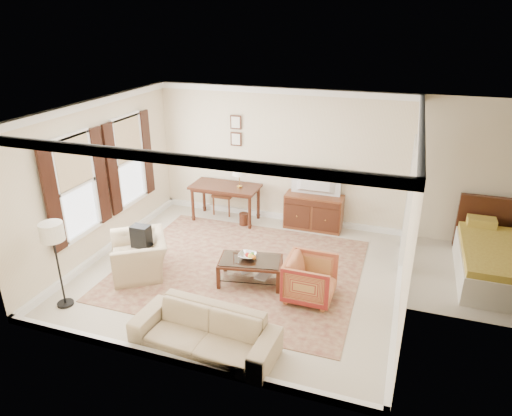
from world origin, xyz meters
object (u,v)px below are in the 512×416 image
Objects in this scene: club_armchair at (139,250)px; sofa at (204,326)px; tv at (316,173)px; sideboard at (314,212)px; coffee_table at (250,265)px; writing_desk at (225,190)px; striped_armchair at (310,277)px.

club_armchair is 0.53× the size of sofa.
tv is at bearing 86.48° from sofa.
sideboard reaches higher than coffee_table.
tv is 2.69m from coffee_table.
tv is at bearing -90.00° from sideboard.
sofa is at bearing -97.49° from sideboard.
sofa is (-0.02, -1.82, 0.05)m from coffee_table.
sofa is (1.37, -4.11, -0.32)m from writing_desk.
sideboard is at bearing 11.77° from striped_armchair.
striped_armchair is 0.75× the size of club_armchair.
striped_armchair is 3.03m from club_armchair.
sofa is (-1.08, -1.67, -0.01)m from striped_armchair.
tv is 1.25× the size of striped_armchair.
sideboard is 0.87m from tv.
coffee_table is at bearing 64.55° from club_armchair.
club_armchair is at bearing -102.32° from writing_desk.
club_armchair is (-2.51, -2.82, 0.09)m from sideboard.
sideboard is 2.56m from coffee_table.
tv is at bearing 77.47° from coffee_table.
striped_armchair is at bearing 101.07° from tv.
sofa is (1.94, -1.49, -0.07)m from club_armchair.
sideboard is 1.06× the size of coffee_table.
writing_desk is 1.41× the size of club_armchair.
club_armchair is (-3.02, -0.18, 0.07)m from striped_armchair.
sofa is (-0.57, -4.30, -0.86)m from tv.
sideboard is 1.15× the size of club_armchair.
club_armchair is at bearing 48.16° from tv.
writing_desk is at bearing 5.53° from tv.
writing_desk is at bearing 121.23° from coffee_table.
writing_desk is 0.75× the size of sofa.
writing_desk is 3.47m from striped_armchair.
striped_armchair is 0.40× the size of sofa.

